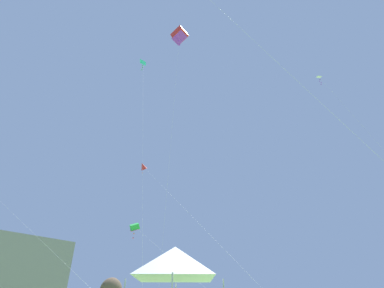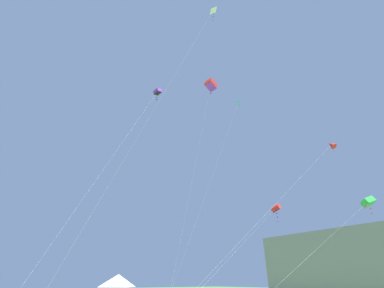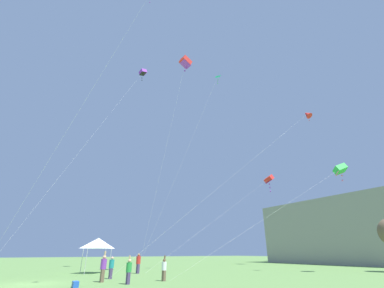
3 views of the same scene
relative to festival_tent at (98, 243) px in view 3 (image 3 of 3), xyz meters
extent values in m
plane|color=#5B8442|center=(7.70, -5.63, -2.82)|extent=(220.00, 220.00, 0.00)
cube|color=gray|center=(0.80, 42.24, 2.63)|extent=(25.87, 10.84, 10.91)
cylinder|color=brown|center=(-16.74, 46.24, -1.10)|extent=(0.63, 0.63, 3.44)
ellipsoid|color=brown|center=(-16.74, 46.24, 2.12)|extent=(3.38, 3.38, 3.76)
cylinder|color=#B7B7BC|center=(-1.16, -1.16, -1.67)|extent=(0.05, 0.05, 2.31)
cylinder|color=#B7B7BC|center=(1.16, -1.16, -1.67)|extent=(0.05, 0.05, 2.31)
cylinder|color=#B7B7BC|center=(-1.16, 1.16, -1.67)|extent=(0.05, 0.05, 2.31)
cylinder|color=#B7B7BC|center=(1.16, 1.16, -1.67)|extent=(0.05, 0.05, 2.31)
pyramid|color=white|center=(0.00, 0.00, 0.01)|extent=(2.57, 2.57, 1.03)
cube|color=blue|center=(10.96, -3.31, -2.65)|extent=(0.67, 0.32, 0.34)
cube|color=#473860|center=(2.36, 3.69, -2.39)|extent=(0.42, 0.23, 0.87)
cylinder|color=red|center=(2.36, 3.69, -1.59)|extent=(0.44, 0.44, 0.72)
sphere|color=#896042|center=(2.36, 3.69, -1.11)|extent=(0.27, 0.27, 0.27)
cube|color=#473860|center=(11.01, -0.07, -2.46)|extent=(0.35, 0.19, 0.72)
cylinder|color=#288E3D|center=(11.01, -0.07, -1.80)|extent=(0.36, 0.36, 0.60)
sphere|color=tan|center=(11.01, -0.07, -1.40)|extent=(0.23, 0.23, 0.23)
cylinder|color=tan|center=(11.02, -0.08, -1.31)|extent=(0.17, 0.17, 0.51)
cube|color=brown|center=(8.79, -1.26, -2.41)|extent=(0.40, 0.22, 0.83)
cylinder|color=purple|center=(8.79, -1.26, -1.65)|extent=(0.42, 0.42, 0.69)
sphere|color=tan|center=(8.79, -1.26, -1.19)|extent=(0.26, 0.26, 0.26)
cylinder|color=tan|center=(8.82, -1.25, -1.09)|extent=(0.19, 0.14, 0.59)
cube|color=#473860|center=(6.63, -0.11, -2.44)|extent=(0.37, 0.20, 0.77)
cylinder|color=teal|center=(6.63, -0.11, -1.73)|extent=(0.39, 0.39, 0.64)
sphere|color=tan|center=(6.63, -0.11, -1.31)|extent=(0.24, 0.24, 0.24)
cube|color=brown|center=(10.31, 2.87, -2.47)|extent=(0.34, 0.19, 0.71)
cylinder|color=white|center=(10.31, 2.87, -1.82)|extent=(0.36, 0.36, 0.59)
sphere|color=brown|center=(10.31, 2.87, -1.43)|extent=(0.22, 0.22, 0.22)
cylinder|color=brown|center=(10.32, 2.88, -1.34)|extent=(0.18, 0.18, 0.50)
cylinder|color=silver|center=(0.33, -2.46, 11.49)|extent=(6.74, 13.04, 28.62)
cube|color=purple|center=(-3.03, 4.06, 25.79)|extent=(1.21, 1.15, 0.92)
cube|color=black|center=(-3.03, 4.06, 25.49)|extent=(1.11, 0.93, 0.40)
sphere|color=black|center=(-3.01, 4.09, 25.12)|extent=(0.17, 0.17, 0.17)
sphere|color=black|center=(-3.09, 3.99, 24.66)|extent=(0.17, 0.17, 0.17)
sphere|color=black|center=(-3.00, 4.01, 24.19)|extent=(0.17, 0.17, 0.17)
cylinder|color=silver|center=(12.82, -5.21, 7.55)|extent=(6.58, 6.65, 20.75)
sphere|color=purple|center=(16.04, -1.89, 16.93)|extent=(0.08, 0.08, 0.08)
cylinder|color=silver|center=(0.11, 16.88, 4.38)|extent=(5.41, 25.19, 14.41)
cube|color=red|center=(-2.59, 29.47, 11.58)|extent=(1.91, 1.68, 1.75)
cube|color=purple|center=(-2.59, 29.47, 11.15)|extent=(1.66, 1.18, 1.06)
sphere|color=purple|center=(-2.64, 29.44, 10.62)|extent=(0.24, 0.24, 0.24)
sphere|color=purple|center=(-2.56, 29.44, 9.96)|extent=(0.24, 0.24, 0.24)
sphere|color=purple|center=(-2.58, 29.46, 9.30)|extent=(0.24, 0.24, 0.24)
cylinder|color=silver|center=(10.64, 9.79, 6.08)|extent=(4.73, 21.26, 17.82)
cone|color=red|center=(13.00, 20.41, 14.99)|extent=(1.40, 1.13, 1.34)
sphere|color=pink|center=(12.97, 20.37, 14.47)|extent=(0.13, 0.13, 0.13)
sphere|color=pink|center=(13.04, 20.49, 14.11)|extent=(0.13, 0.13, 0.13)
cylinder|color=silver|center=(3.83, 7.98, 9.71)|extent=(4.09, 8.50, 25.07)
pyramid|color=#2DBCD1|center=(5.88, 12.22, 22.30)|extent=(0.94, 0.81, 0.31)
sphere|color=green|center=(5.88, 12.24, 21.77)|extent=(0.12, 0.12, 0.12)
sphere|color=green|center=(5.86, 12.17, 21.44)|extent=(0.12, 0.12, 0.12)
sphere|color=green|center=(5.79, 12.21, 21.11)|extent=(0.12, 0.12, 0.12)
cylinder|color=silver|center=(12.35, 13.00, 2.55)|extent=(3.72, 19.43, 10.74)
cube|color=green|center=(14.21, 22.71, 7.91)|extent=(1.60, 1.63, 1.34)
cube|color=pink|center=(14.21, 22.71, 7.56)|extent=(1.24, 1.47, 0.75)
sphere|color=pink|center=(14.23, 22.75, 7.13)|extent=(0.19, 0.19, 0.19)
sphere|color=pink|center=(14.15, 22.74, 6.59)|extent=(0.19, 0.19, 0.19)
cylinder|color=silver|center=(4.24, 5.24, 9.74)|extent=(3.77, 3.11, 25.12)
cube|color=red|center=(6.12, 6.79, 22.29)|extent=(1.28, 1.61, 1.17)
cube|color=purple|center=(6.12, 6.79, 21.92)|extent=(1.19, 1.28, 0.52)
sphere|color=purple|center=(6.09, 6.87, 21.45)|extent=(0.21, 0.21, 0.21)
sphere|color=purple|center=(6.06, 6.74, 20.86)|extent=(0.21, 0.21, 0.21)
camera|label=1|loc=(-7.45, -8.00, -1.60)|focal=28.00mm
camera|label=2|loc=(24.89, -10.60, -0.03)|focal=24.00mm
camera|label=3|loc=(29.72, -6.22, -0.86)|focal=24.00mm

